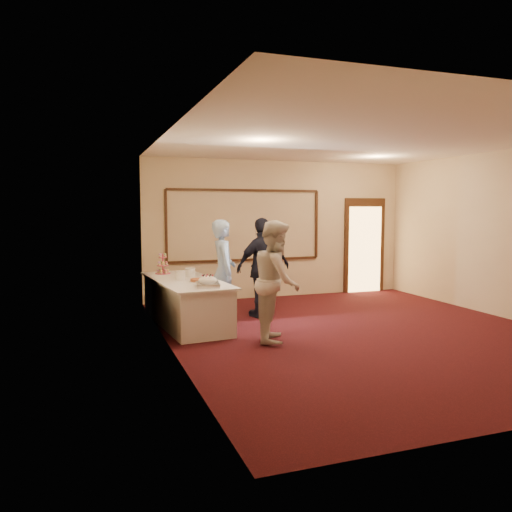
{
  "coord_description": "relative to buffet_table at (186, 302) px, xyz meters",
  "views": [
    {
      "loc": [
        -4.13,
        -6.76,
        1.95
      ],
      "look_at": [
        -1.34,
        1.23,
        1.15
      ],
      "focal_mm": 35.0,
      "sensor_mm": 36.0,
      "label": 1
    }
  ],
  "objects": [
    {
      "name": "cupcake_stand",
      "position": [
        -0.24,
        0.88,
        0.53
      ],
      "size": [
        0.28,
        0.28,
        0.4
      ],
      "color": "#E04974",
      "rests_on": "buffet_table"
    },
    {
      "name": "buffet_table",
      "position": [
        0.0,
        0.0,
        0.0
      ],
      "size": [
        1.22,
        2.61,
        0.77
      ],
      "color": "silver",
      "rests_on": "floor"
    },
    {
      "name": "tart",
      "position": [
        0.13,
        -0.36,
        0.41
      ],
      "size": [
        0.28,
        0.28,
        0.06
      ],
      "color": "white",
      "rests_on": "buffet_table"
    },
    {
      "name": "wall_molding",
      "position": [
        1.71,
        2.01,
        1.21
      ],
      "size": [
        3.45,
        0.04,
        1.55
      ],
      "color": "black",
      "rests_on": "room_walls"
    },
    {
      "name": "plate_stack_b",
      "position": [
        0.15,
        0.31,
        0.46
      ],
      "size": [
        0.18,
        0.18,
        0.15
      ],
      "color": "white",
      "rests_on": "buffet_table"
    },
    {
      "name": "plate_stack_a",
      "position": [
        -0.09,
        -0.02,
        0.46
      ],
      "size": [
        0.18,
        0.18,
        0.15
      ],
      "color": "white",
      "rests_on": "buffet_table"
    },
    {
      "name": "doorway",
      "position": [
        4.66,
        1.99,
        0.69
      ],
      "size": [
        1.05,
        0.07,
        2.2
      ],
      "color": "black",
      "rests_on": "floor"
    },
    {
      "name": "man",
      "position": [
        0.66,
        -0.02,
        0.5
      ],
      "size": [
        0.5,
        0.7,
        1.77
      ],
      "primitive_type": "imported",
      "rotation": [
        0.0,
        0.0,
        1.44
      ],
      "color": "#8BABDB",
      "rests_on": "floor"
    },
    {
      "name": "pavlova_tray",
      "position": [
        0.16,
        -0.89,
        0.46
      ],
      "size": [
        0.4,
        0.52,
        0.18
      ],
      "color": "silver",
      "rests_on": "buffet_table"
    },
    {
      "name": "woman",
      "position": [
        1.08,
        -1.43,
        0.5
      ],
      "size": [
        0.96,
        1.06,
        1.79
      ],
      "primitive_type": "imported",
      "rotation": [
        0.0,
        0.0,
        1.17
      ],
      "color": "beige",
      "rests_on": "floor"
    },
    {
      "name": "room_walls",
      "position": [
        2.51,
        -1.46,
        1.64
      ],
      "size": [
        6.04,
        7.04,
        3.02
      ],
      "color": "beige",
      "rests_on": "floor"
    },
    {
      "name": "camera_flash",
      "position": [
        1.68,
        -0.08,
        0.97
      ],
      "size": [
        0.07,
        0.05,
        0.05
      ],
      "primitive_type": "cube",
      "rotation": [
        0.0,
        0.0,
        -0.07
      ],
      "color": "white",
      "rests_on": "guest"
    },
    {
      "name": "guest",
      "position": [
        1.45,
        0.16,
        0.51
      ],
      "size": [
        1.11,
        0.6,
        1.8
      ],
      "primitive_type": "imported",
      "rotation": [
        0.0,
        0.0,
        3.3
      ],
      "color": "black",
      "rests_on": "floor"
    },
    {
      "name": "floor",
      "position": [
        2.51,
        -1.46,
        -0.39
      ],
      "size": [
        7.0,
        7.0,
        0.0
      ],
      "primitive_type": "plane",
      "color": "black",
      "rests_on": "ground"
    }
  ]
}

